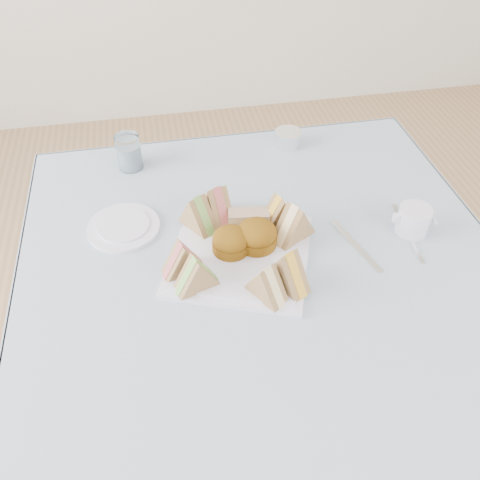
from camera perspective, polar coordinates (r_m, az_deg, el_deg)
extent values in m
plane|color=#9E7751|center=(1.68, 1.88, -20.60)|extent=(4.00, 4.00, 0.00)
cube|color=brown|center=(1.36, 2.24, -13.73)|extent=(0.90, 0.90, 0.74)
cube|color=#AFC3D5|center=(1.07, 2.78, -2.76)|extent=(1.02, 1.02, 0.01)
cube|color=white|center=(1.07, 0.00, -1.71)|extent=(0.36, 0.36, 0.01)
cylinder|color=#80530D|center=(1.05, -1.04, -0.14)|extent=(0.10, 0.10, 0.05)
cylinder|color=#80530D|center=(1.07, 1.88, 0.56)|extent=(0.09, 0.09, 0.06)
cube|color=#E5BD89|center=(1.11, 0.99, 2.34)|extent=(0.09, 0.05, 0.04)
cylinder|color=white|center=(1.17, -12.94, 1.42)|extent=(0.21, 0.21, 0.01)
cylinder|color=white|center=(1.33, -12.38, 9.63)|extent=(0.07, 0.07, 0.09)
cylinder|color=white|center=(1.40, 5.41, 11.17)|extent=(0.08, 0.08, 0.04)
cube|color=white|center=(1.13, 12.87, -0.61)|extent=(0.06, 0.18, 0.00)
cube|color=white|center=(1.18, 18.54, 0.25)|extent=(0.02, 0.16, 0.00)
cylinder|color=white|center=(1.18, 18.87, 2.13)|extent=(0.07, 0.07, 0.06)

